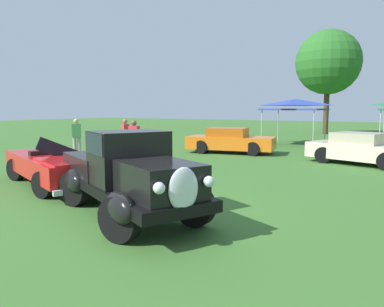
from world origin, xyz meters
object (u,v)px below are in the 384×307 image
object	(u,v)px
show_car_orange	(230,141)
spectator_by_row	(77,136)
neighbor_convertible	(58,165)
show_car_cream	(361,149)
spectator_far_side	(134,140)
spectator_near_truck	(125,136)
feature_pickup_truck	(128,172)
canopy_tent_left_field	(295,104)

from	to	relation	value
show_car_orange	spectator_by_row	world-z (taller)	spectator_by_row
neighbor_convertible	show_car_cream	bearing A→B (deg)	52.58
show_car_cream	spectator_far_side	world-z (taller)	spectator_far_side
show_car_orange	spectator_near_truck	bearing A→B (deg)	-132.60
feature_pickup_truck	show_car_orange	xyz separation A→B (m)	(-2.82, 10.54, -0.27)
neighbor_convertible	spectator_near_truck	distance (m)	6.29
neighbor_convertible	spectator_near_truck	bearing A→B (deg)	114.78
neighbor_convertible	canopy_tent_left_field	world-z (taller)	canopy_tent_left_field
show_car_orange	spectator_far_side	world-z (taller)	spectator_far_side
canopy_tent_left_field	show_car_orange	bearing A→B (deg)	-104.46
spectator_by_row	feature_pickup_truck	bearing A→B (deg)	-35.46
neighbor_convertible	spectator_by_row	size ratio (longest dim) A/B	2.90
spectator_by_row	spectator_far_side	world-z (taller)	same
show_car_cream	spectator_near_truck	xyz separation A→B (m)	(-9.31, -3.02, 0.31)
canopy_tent_left_field	neighbor_convertible	bearing A→B (deg)	-98.39
show_car_orange	spectator_far_side	bearing A→B (deg)	-109.97
show_car_orange	spectator_by_row	xyz separation A→B (m)	(-5.53, -4.59, 0.31)
spectator_near_truck	show_car_orange	bearing A→B (deg)	47.40
spectator_by_row	canopy_tent_left_field	distance (m)	12.50
spectator_near_truck	canopy_tent_left_field	bearing A→B (deg)	62.58
neighbor_convertible	show_car_orange	distance (m)	9.42
spectator_near_truck	spectator_by_row	bearing A→B (deg)	-157.18
neighbor_convertible	spectator_near_truck	size ratio (longest dim) A/B	2.90
feature_pickup_truck	show_car_orange	bearing A→B (deg)	105.00
show_car_cream	neighbor_convertible	bearing A→B (deg)	-127.42
spectator_far_side	canopy_tent_left_field	size ratio (longest dim) A/B	0.52
feature_pickup_truck	spectator_far_side	size ratio (longest dim) A/B	2.74
show_car_cream	spectator_by_row	size ratio (longest dim) A/B	2.53
feature_pickup_truck	neighbor_convertible	size ratio (longest dim) A/B	0.94
spectator_by_row	spectator_far_side	xyz separation A→B (m)	(3.73, -0.36, 0.00)
neighbor_convertible	spectator_by_row	bearing A→B (deg)	134.81
canopy_tent_left_field	feature_pickup_truck	bearing A→B (deg)	-85.19
spectator_near_truck	show_car_cream	bearing A→B (deg)	17.98
feature_pickup_truck	spectator_near_truck	distance (m)	9.25
show_car_orange	show_car_cream	size ratio (longest dim) A/B	1.03
feature_pickup_truck	canopy_tent_left_field	size ratio (longest dim) A/B	1.42
feature_pickup_truck	show_car_cream	distance (m)	10.35
neighbor_convertible	feature_pickup_truck	bearing A→B (deg)	-17.78
neighbor_convertible	spectator_far_side	size ratio (longest dim) A/B	2.90
feature_pickup_truck	show_car_cream	xyz separation A→B (m)	(3.09, 9.87, -0.27)
feature_pickup_truck	spectator_near_truck	bearing A→B (deg)	132.22
spectator_near_truck	spectator_by_row	xyz separation A→B (m)	(-2.14, -0.90, 0.00)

